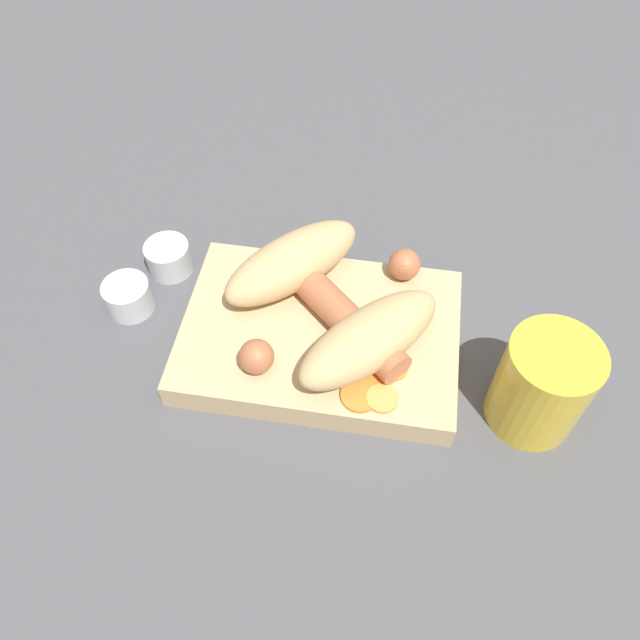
% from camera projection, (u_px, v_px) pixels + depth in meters
% --- Properties ---
extents(ground_plane, '(3.00, 3.00, 0.00)m').
position_uv_depth(ground_plane, '(320.00, 344.00, 0.57)').
color(ground_plane, '#4C4C51').
extents(food_tray, '(0.24, 0.17, 0.03)m').
position_uv_depth(food_tray, '(320.00, 336.00, 0.56)').
color(food_tray, tan).
rests_on(food_tray, ground_plane).
extents(bread_roll, '(0.21, 0.21, 0.05)m').
position_uv_depth(bread_roll, '(329.00, 299.00, 0.54)').
color(bread_roll, tan).
rests_on(bread_roll, food_tray).
extents(sausage, '(0.14, 0.15, 0.03)m').
position_uv_depth(sausage, '(335.00, 308.00, 0.54)').
color(sausage, '#B26642').
rests_on(sausage, food_tray).
extents(pickled_veggies, '(0.06, 0.07, 0.00)m').
position_uv_depth(pickled_veggies, '(376.00, 384.00, 0.51)').
color(pickled_veggies, orange).
rests_on(pickled_veggies, food_tray).
extents(condiment_cup_near, '(0.04, 0.04, 0.03)m').
position_uv_depth(condiment_cup_near, '(169.00, 259.00, 0.62)').
color(condiment_cup_near, silver).
rests_on(condiment_cup_near, ground_plane).
extents(condiment_cup_far, '(0.04, 0.04, 0.03)m').
position_uv_depth(condiment_cup_far, '(129.00, 298.00, 0.59)').
color(condiment_cup_far, silver).
rests_on(condiment_cup_far, ground_plane).
extents(drink_glass, '(0.07, 0.07, 0.09)m').
position_uv_depth(drink_glass, '(542.00, 385.00, 0.49)').
color(drink_glass, gold).
rests_on(drink_glass, ground_plane).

